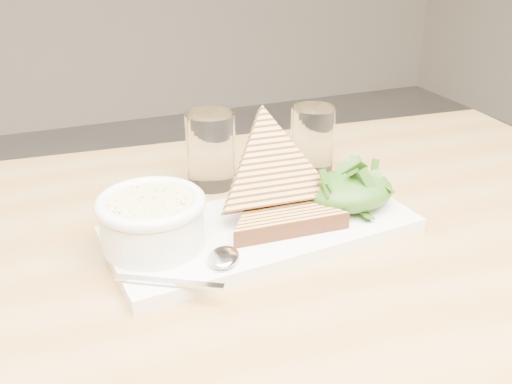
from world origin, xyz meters
name	(u,v)px	position (x,y,z in m)	size (l,w,h in m)	color
table_top	(236,285)	(0.09, 0.17, 0.74)	(1.23, 0.82, 0.04)	#A27D47
table_leg_br	(419,283)	(0.66, 0.53, 0.36)	(0.06, 0.06, 0.72)	#A27D47
platter	(262,229)	(0.15, 0.23, 0.77)	(0.37, 0.17, 0.02)	white
soup_bowl	(153,226)	(0.02, 0.23, 0.80)	(0.11, 0.11, 0.05)	white
soup	(151,204)	(0.02, 0.23, 0.83)	(0.10, 0.10, 0.01)	#DECE88
bowl_rim	(151,203)	(0.02, 0.23, 0.83)	(0.12, 0.12, 0.01)	white
sandwich_flat	(280,214)	(0.17, 0.22, 0.79)	(0.16, 0.16, 0.02)	tan
sandwich_lean	(273,172)	(0.17, 0.25, 0.83)	(0.16, 0.16, 0.09)	tan
salad_base	(349,191)	(0.27, 0.23, 0.80)	(0.11, 0.09, 0.04)	#183F0E
arugula_pile	(350,187)	(0.27, 0.23, 0.80)	(0.11, 0.10, 0.05)	#375E1C
spoon_bowl	(224,257)	(0.08, 0.16, 0.78)	(0.03, 0.04, 0.01)	silver
spoon_handle	(170,282)	(0.01, 0.14, 0.78)	(0.11, 0.01, 0.00)	silver
glass_near	(211,150)	(0.14, 0.39, 0.81)	(0.07, 0.07, 0.11)	white
glass_far	(312,140)	(0.29, 0.38, 0.81)	(0.07, 0.07, 0.10)	white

